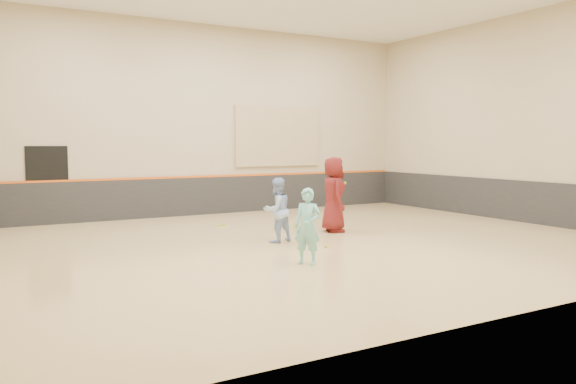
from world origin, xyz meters
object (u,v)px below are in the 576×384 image
girl (308,226)px  instructor (277,210)px  spare_racket (223,223)px  young_man (333,194)px

girl → instructor: (0.63, 2.38, 0.02)m
spare_racket → instructor: bearing=-87.3°
instructor → young_man: young_man is taller
girl → instructor: size_ratio=0.97×
girl → young_man: (2.63, 3.01, 0.24)m
girl → spare_racket: (0.50, 5.25, -0.64)m
instructor → spare_racket: instructor is taller
instructor → young_man: bearing=-172.9°
instructor → spare_racket: (-0.14, 2.87, -0.66)m
girl → young_man: young_man is taller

